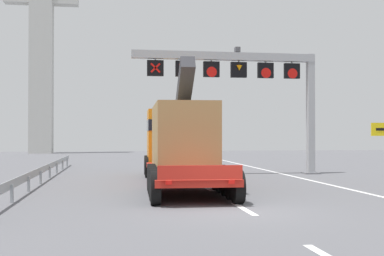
{
  "coord_description": "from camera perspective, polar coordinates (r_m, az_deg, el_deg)",
  "views": [
    {
      "loc": [
        -3.45,
        -14.4,
        2.25
      ],
      "look_at": [
        0.19,
        8.98,
        2.6
      ],
      "focal_mm": 46.51,
      "sensor_mm": 36.0,
      "label": 1
    }
  ],
  "objects": [
    {
      "name": "ground",
      "position": [
        14.98,
        4.62,
        -9.49
      ],
      "size": [
        112.0,
        112.0,
        0.0
      ],
      "primitive_type": "plane",
      "color": "#5B5B60"
    },
    {
      "name": "lane_markings",
      "position": [
        30.89,
        -1.59,
        -5.01
      ],
      "size": [
        0.2,
        46.93,
        0.01
      ],
      "color": "silver",
      "rests_on": "ground"
    },
    {
      "name": "edge_line_right",
      "position": [
        28.2,
        11.23,
        -5.4
      ],
      "size": [
        0.2,
        63.0,
        0.01
      ],
      "primitive_type": "cube",
      "color": "silver",
      "rests_on": "ground"
    },
    {
      "name": "overhead_lane_gantry",
      "position": [
        28.93,
        6.47,
        5.93
      ],
      "size": [
        10.92,
        0.9,
        7.31
      ],
      "color": "#9EA0A5",
      "rests_on": "ground"
    },
    {
      "name": "heavy_haul_truck_red",
      "position": [
        23.54,
        -1.68,
        -1.48
      ],
      "size": [
        3.49,
        14.14,
        5.3
      ],
      "color": "red",
      "rests_on": "ground"
    },
    {
      "name": "guardrail_left",
      "position": [
        25.7,
        -16.57,
        -4.58
      ],
      "size": [
        0.13,
        26.02,
        0.76
      ],
      "color": "#999EA3",
      "rests_on": "ground"
    },
    {
      "name": "bridge_pylon_distant",
      "position": [
        66.37,
        -16.88,
        11.18
      ],
      "size": [
        9.0,
        2.0,
        31.3
      ],
      "color": "#B7B7B2",
      "rests_on": "ground"
    }
  ]
}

